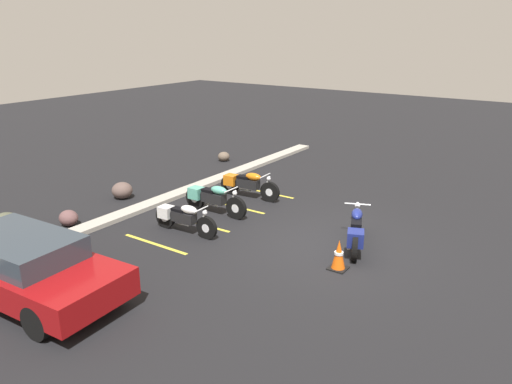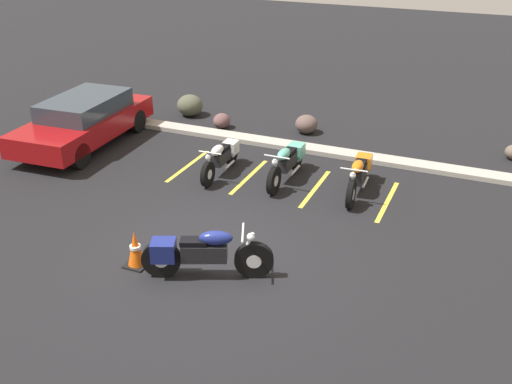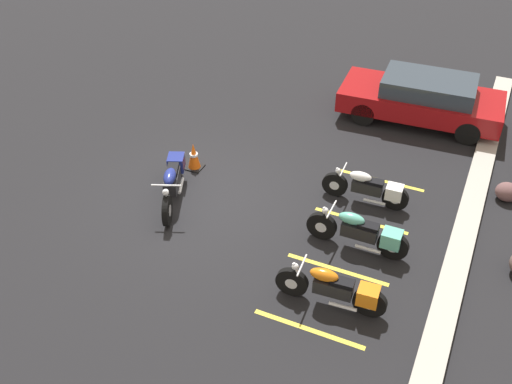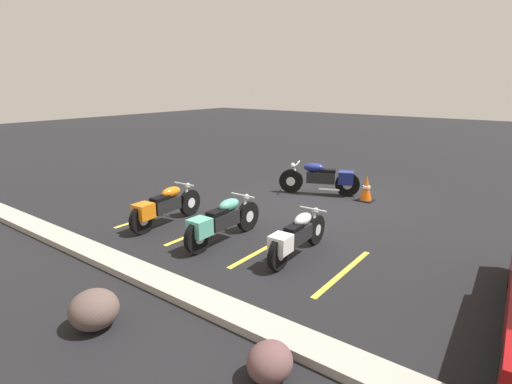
{
  "view_description": "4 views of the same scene",
  "coord_description": "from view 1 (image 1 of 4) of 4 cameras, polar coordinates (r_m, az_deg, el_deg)",
  "views": [
    {
      "loc": [
        -10.25,
        -4.9,
        5.09
      ],
      "look_at": [
        -0.22,
        2.01,
        1.09
      ],
      "focal_mm": 35.0,
      "sensor_mm": 36.0,
      "label": 1
    },
    {
      "loc": [
        4.61,
        -8.27,
        5.92
      ],
      "look_at": [
        0.38,
        1.58,
        0.7
      ],
      "focal_mm": 42.0,
      "sensor_mm": 36.0,
      "label": 2
    },
    {
      "loc": [
        9.47,
        5.63,
        8.47
      ],
      "look_at": [
        0.03,
        1.39,
        0.59
      ],
      "focal_mm": 42.0,
      "sensor_mm": 36.0,
      "label": 3
    },
    {
      "loc": [
        -4.83,
        9.41,
        3.1
      ],
      "look_at": [
        0.76,
        1.95,
        0.54
      ],
      "focal_mm": 28.0,
      "sensor_mm": 36.0,
      "label": 4
    }
  ],
  "objects": [
    {
      "name": "landscape_rock_0",
      "position": [
        14.23,
        -26.66,
        -3.41
      ],
      "size": [
        0.94,
        0.93,
        0.65
      ],
      "primitive_type": "ellipsoid",
      "rotation": [
        0.0,
        0.0,
        1.34
      ],
      "color": "#4D513E",
      "rests_on": "ground"
    },
    {
      "name": "motorcycle_navy_featured",
      "position": [
        12.27,
        11.35,
        -4.26
      ],
      "size": [
        2.16,
        1.08,
        0.9
      ],
      "rotation": [
        0.0,
        0.0,
        0.39
      ],
      "color": "black",
      "rests_on": "ground"
    },
    {
      "name": "landscape_rock_3",
      "position": [
        20.17,
        -3.71,
        4.07
      ],
      "size": [
        0.63,
        0.63,
        0.37
      ],
      "primitive_type": "ellipsoid",
      "rotation": [
        0.0,
        0.0,
        2.62
      ],
      "color": "brown",
      "rests_on": "ground"
    },
    {
      "name": "car_red",
      "position": [
        10.84,
        -24.96,
        -7.63
      ],
      "size": [
        2.04,
        4.39,
        1.29
      ],
      "rotation": [
        0.0,
        0.0,
        -1.52
      ],
      "color": "black",
      "rests_on": "ground"
    },
    {
      "name": "landscape_rock_1",
      "position": [
        14.41,
        -20.63,
        -2.8
      ],
      "size": [
        0.49,
        0.53,
        0.43
      ],
      "primitive_type": "ellipsoid",
      "rotation": [
        0.0,
        0.0,
        3.13
      ],
      "color": "brown",
      "rests_on": "ground"
    },
    {
      "name": "ground",
      "position": [
        12.45,
        8.28,
        -6.15
      ],
      "size": [
        60.0,
        60.0,
        0.0
      ],
      "primitive_type": "plane",
      "color": "black"
    },
    {
      "name": "parked_bike_1",
      "position": [
        14.4,
        -5.04,
        -0.68
      ],
      "size": [
        0.6,
        2.15,
        0.85
      ],
      "rotation": [
        0.0,
        0.0,
        -1.57
      ],
      "color": "black",
      "rests_on": "ground"
    },
    {
      "name": "stall_line_0",
      "position": [
        12.68,
        -11.45,
        -5.84
      ],
      "size": [
        0.1,
        2.1,
        0.0
      ],
      "primitive_type": "cube",
      "color": "gold",
      "rests_on": "ground"
    },
    {
      "name": "stall_line_1",
      "position": [
        13.78,
        -6.52,
        -3.6
      ],
      "size": [
        0.1,
        2.1,
        0.0
      ],
      "primitive_type": "cube",
      "color": "gold",
      "rests_on": "ground"
    },
    {
      "name": "landscape_rock_2",
      "position": [
        16.19,
        -15.05,
        0.18
      ],
      "size": [
        0.86,
        0.86,
        0.52
      ],
      "primitive_type": "ellipsoid",
      "rotation": [
        0.0,
        0.0,
        2.07
      ],
      "color": "brown",
      "rests_on": "ground"
    },
    {
      "name": "concrete_curb",
      "position": [
        15.61,
        -10.89,
        -0.95
      ],
      "size": [
        18.0,
        0.5,
        0.12
      ],
      "primitive_type": "cube",
      "color": "#A8A399",
      "rests_on": "ground"
    },
    {
      "name": "traffic_cone",
      "position": [
        11.23,
        9.43,
        -7.16
      ],
      "size": [
        0.4,
        0.4,
        0.69
      ],
      "color": "black",
      "rests_on": "ground"
    },
    {
      "name": "parked_bike_2",
      "position": [
        15.69,
        -1.09,
        0.94
      ],
      "size": [
        0.59,
        2.11,
        0.83
      ],
      "rotation": [
        0.0,
        0.0,
        -1.51
      ],
      "color": "black",
      "rests_on": "ground"
    },
    {
      "name": "stall_line_3",
      "position": [
        16.26,
        1.13,
        -0.05
      ],
      "size": [
        0.1,
        2.1,
        0.0
      ],
      "primitive_type": "cube",
      "color": "gold",
      "rests_on": "ground"
    },
    {
      "name": "stall_line_2",
      "position": [
        14.98,
        -2.38,
        -1.68
      ],
      "size": [
        0.1,
        2.1,
        0.0
      ],
      "primitive_type": "cube",
      "color": "gold",
      "rests_on": "ground"
    },
    {
      "name": "parked_bike_0",
      "position": [
        13.13,
        -8.43,
        -2.87
      ],
      "size": [
        0.56,
        1.99,
        0.78
      ],
      "rotation": [
        0.0,
        0.0,
        -1.53
      ],
      "color": "black",
      "rests_on": "ground"
    }
  ]
}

